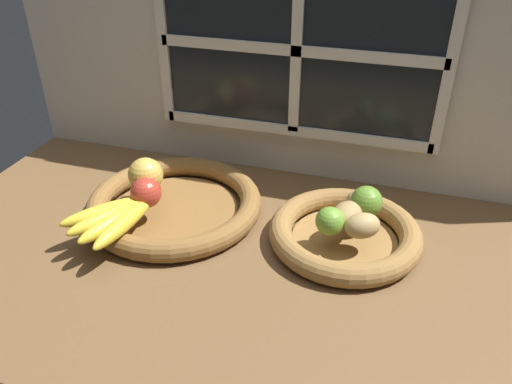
# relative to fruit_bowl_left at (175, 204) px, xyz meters

# --- Properties ---
(ground_plane) EXTENTS (1.40, 0.90, 0.03)m
(ground_plane) POSITION_rel_fruit_bowl_left_xyz_m (0.21, -0.03, -0.04)
(ground_plane) COLOR brown
(back_wall) EXTENTS (1.40, 0.05, 0.55)m
(back_wall) POSITION_rel_fruit_bowl_left_xyz_m (0.21, 0.26, 0.26)
(back_wall) COLOR silver
(back_wall) RESTS_ON ground_plane
(fruit_bowl_left) EXTENTS (0.38, 0.38, 0.05)m
(fruit_bowl_left) POSITION_rel_fruit_bowl_left_xyz_m (0.00, 0.00, 0.00)
(fruit_bowl_left) COLOR brown
(fruit_bowl_left) RESTS_ON ground_plane
(fruit_bowl_right) EXTENTS (0.31, 0.31, 0.05)m
(fruit_bowl_right) POSITION_rel_fruit_bowl_left_xyz_m (0.37, -0.00, 0.00)
(fruit_bowl_right) COLOR olive
(fruit_bowl_right) RESTS_ON ground_plane
(apple_red_front) EXTENTS (0.06, 0.06, 0.06)m
(apple_red_front) POSITION_rel_fruit_bowl_left_xyz_m (-0.03, -0.06, 0.06)
(apple_red_front) COLOR #B73828
(apple_red_front) RESTS_ON fruit_bowl_left
(apple_golden_left) EXTENTS (0.08, 0.08, 0.08)m
(apple_golden_left) POSITION_rel_fruit_bowl_left_xyz_m (-0.06, 0.00, 0.06)
(apple_golden_left) COLOR gold
(apple_golden_left) RESTS_ON fruit_bowl_left
(banana_bunch_front) EXTENTS (0.15, 0.20, 0.03)m
(banana_bunch_front) POSITION_rel_fruit_bowl_left_xyz_m (-0.06, -0.13, 0.04)
(banana_bunch_front) COLOR yellow
(banana_bunch_front) RESTS_ON fruit_bowl_left
(potato_large) EXTENTS (0.08, 0.09, 0.05)m
(potato_large) POSITION_rel_fruit_bowl_left_xyz_m (0.37, -0.00, 0.05)
(potato_large) COLOR #A38451
(potato_large) RESTS_ON fruit_bowl_right
(potato_back) EXTENTS (0.07, 0.07, 0.05)m
(potato_back) POSITION_rel_fruit_bowl_left_xyz_m (0.39, 0.05, 0.05)
(potato_back) COLOR tan
(potato_back) RESTS_ON fruit_bowl_right
(potato_small) EXTENTS (0.09, 0.08, 0.05)m
(potato_small) POSITION_rel_fruit_bowl_left_xyz_m (0.41, -0.03, 0.05)
(potato_small) COLOR tan
(potato_small) RESTS_ON fruit_bowl_right
(lime_near) EXTENTS (0.06, 0.06, 0.06)m
(lime_near) POSITION_rel_fruit_bowl_left_xyz_m (0.35, -0.04, 0.05)
(lime_near) COLOR #6B9E33
(lime_near) RESTS_ON fruit_bowl_right
(lime_far) EXTENTS (0.06, 0.06, 0.06)m
(lime_far) POSITION_rel_fruit_bowl_left_xyz_m (0.40, 0.04, 0.06)
(lime_far) COLOR olive
(lime_far) RESTS_ON fruit_bowl_right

